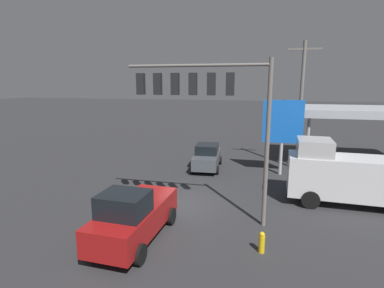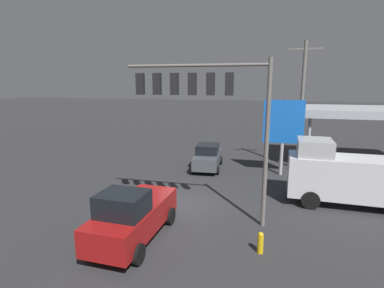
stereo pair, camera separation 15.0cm
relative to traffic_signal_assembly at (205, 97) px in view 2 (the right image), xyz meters
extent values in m
plane|color=#2D2D30|center=(1.48, -1.63, -5.97)|extent=(200.00, 200.00, 0.00)
cylinder|color=slate|center=(-2.82, 0.03, -2.13)|extent=(0.20, 0.20, 7.68)
cylinder|color=slate|center=(0.43, 0.03, 1.41)|extent=(6.50, 0.14, 0.14)
cube|color=black|center=(-1.10, 0.03, 0.59)|extent=(0.36, 0.28, 1.00)
sphere|color=#FF4141|center=(-1.10, -0.16, 0.89)|extent=(0.22, 0.22, 0.22)
sphere|color=#392305|center=(-1.10, -0.16, 0.59)|extent=(0.22, 0.22, 0.22)
sphere|color=black|center=(-1.10, -0.16, 0.29)|extent=(0.22, 0.22, 0.22)
cube|color=black|center=(-0.25, 0.03, 0.59)|extent=(0.36, 0.28, 1.00)
sphere|color=#FF4141|center=(-0.25, -0.16, 0.89)|extent=(0.22, 0.22, 0.22)
sphere|color=#392305|center=(-0.25, -0.16, 0.59)|extent=(0.22, 0.22, 0.22)
sphere|color=black|center=(-0.25, -0.16, 0.29)|extent=(0.22, 0.22, 0.22)
cube|color=black|center=(0.60, 0.03, 0.59)|extent=(0.36, 0.28, 1.00)
sphere|color=#FF4141|center=(0.60, -0.16, 0.89)|extent=(0.22, 0.22, 0.22)
sphere|color=#392305|center=(0.60, -0.16, 0.59)|extent=(0.22, 0.22, 0.22)
sphere|color=black|center=(0.60, -0.16, 0.29)|extent=(0.22, 0.22, 0.22)
cube|color=black|center=(1.44, 0.03, 0.59)|extent=(0.36, 0.28, 1.00)
sphere|color=#FF4141|center=(1.44, -0.16, 0.89)|extent=(0.22, 0.22, 0.22)
sphere|color=#392305|center=(1.44, -0.16, 0.59)|extent=(0.22, 0.22, 0.22)
sphere|color=black|center=(1.44, -0.16, 0.29)|extent=(0.22, 0.22, 0.22)
cube|color=black|center=(2.29, 0.03, 0.59)|extent=(0.36, 0.28, 1.00)
sphere|color=#FF4141|center=(2.29, -0.16, 0.89)|extent=(0.22, 0.22, 0.22)
sphere|color=#392305|center=(2.29, -0.16, 0.59)|extent=(0.22, 0.22, 0.22)
sphere|color=black|center=(2.29, -0.16, 0.29)|extent=(0.22, 0.22, 0.22)
cube|color=black|center=(3.13, 0.03, 0.59)|extent=(0.36, 0.28, 1.00)
sphere|color=#FF4141|center=(3.13, -0.16, 0.89)|extent=(0.22, 0.22, 0.22)
sphere|color=#392305|center=(3.13, -0.16, 0.59)|extent=(0.22, 0.22, 0.22)
sphere|color=black|center=(3.13, -0.16, 0.29)|extent=(0.22, 0.22, 0.22)
cylinder|color=slate|center=(-5.38, -10.30, -1.16)|extent=(0.26, 0.26, 9.62)
cube|color=slate|center=(-5.38, -10.30, 3.05)|extent=(2.40, 0.14, 0.14)
cube|color=#B2B7BC|center=(-10.78, -13.15, -1.63)|extent=(10.59, 6.67, 0.60)
cube|color=red|center=(-10.78, -16.51, -1.63)|extent=(10.59, 0.06, 0.36)
cylinder|color=#B7B7BC|center=(-6.09, -15.89, -3.95)|extent=(0.24, 0.24, 4.04)
cylinder|color=#B7B7BC|center=(-6.09, -10.42, -3.95)|extent=(0.24, 0.24, 4.04)
cylinder|color=#B7B7BC|center=(-4.04, -8.49, -3.25)|extent=(0.24, 0.24, 5.43)
cube|color=blue|center=(-4.04, -8.49, -2.06)|extent=(2.81, 0.24, 3.05)
cube|color=black|center=(-4.04, -8.62, -2.06)|extent=(1.97, 0.04, 1.07)
cube|color=silver|center=(-7.55, -3.54, -4.39)|extent=(6.92, 2.67, 2.20)
cube|color=#BABABC|center=(-5.46, -3.66, -2.84)|extent=(1.91, 2.21, 0.90)
cylinder|color=black|center=(-5.28, -2.50, -5.49)|extent=(0.97, 0.27, 0.96)
cylinder|color=black|center=(-5.41, -4.83, -5.49)|extent=(0.97, 0.27, 0.96)
cube|color=maroon|center=(2.56, 2.51, -5.02)|extent=(2.28, 5.30, 1.10)
cube|color=black|center=(2.61, 3.41, -4.02)|extent=(1.92, 1.70, 0.90)
cylinder|color=black|center=(1.63, 4.26, -5.57)|extent=(0.26, 0.81, 0.80)
cylinder|color=black|center=(3.67, 4.15, -5.57)|extent=(0.26, 0.81, 0.80)
cylinder|color=black|center=(1.45, 0.88, -5.57)|extent=(0.26, 0.81, 0.80)
cylinder|color=black|center=(3.49, 0.77, -5.57)|extent=(0.26, 0.81, 0.80)
cube|color=#474C51|center=(1.46, -8.79, -5.19)|extent=(2.05, 4.49, 0.90)
cube|color=black|center=(1.46, -8.79, -4.39)|extent=(1.77, 2.09, 0.70)
cylinder|color=black|center=(0.46, -7.42, -5.64)|extent=(0.26, 0.67, 0.66)
cylinder|color=black|center=(2.30, -7.31, -5.64)|extent=(0.26, 0.67, 0.66)
cylinder|color=black|center=(0.62, -10.27, -5.64)|extent=(0.26, 0.67, 0.66)
cylinder|color=black|center=(2.46, -10.17, -5.64)|extent=(0.26, 0.67, 0.66)
cylinder|color=gold|center=(-2.74, 2.43, -5.62)|extent=(0.24, 0.24, 0.70)
sphere|color=gold|center=(-2.74, 2.43, -5.20)|extent=(0.22, 0.22, 0.22)
camera|label=1|loc=(-2.47, 13.56, 0.66)|focal=28.00mm
camera|label=2|loc=(-2.61, 13.53, 0.66)|focal=28.00mm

